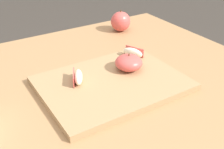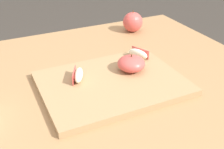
# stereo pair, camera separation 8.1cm
# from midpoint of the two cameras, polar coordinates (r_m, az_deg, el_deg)

# --- Properties ---
(dining_table) EXTENTS (1.12, 0.98, 0.73)m
(dining_table) POSITION_cam_midpoint_polar(r_m,az_deg,el_deg) (0.87, -0.11, -8.46)
(dining_table) COLOR #9E754C
(dining_table) RESTS_ON ground_plane
(cutting_board) EXTENTS (0.41, 0.31, 0.02)m
(cutting_board) POSITION_cam_midpoint_polar(r_m,az_deg,el_deg) (0.82, 2.81, -1.86)
(cutting_board) COLOR #A37F56
(cutting_board) RESTS_ON dining_table
(apple_half_skin_up) EXTENTS (0.09, 0.09, 0.05)m
(apple_half_skin_up) POSITION_cam_midpoint_polar(r_m,az_deg,el_deg) (0.86, 6.62, 2.16)
(apple_half_skin_up) COLOR #D14C47
(apple_half_skin_up) RESTS_ON cutting_board
(apple_wedge_back) EXTENTS (0.05, 0.08, 0.03)m
(apple_wedge_back) POSITION_cam_midpoint_polar(r_m,az_deg,el_deg) (0.94, 7.79, 4.13)
(apple_wedge_back) COLOR #F4EACC
(apple_wedge_back) RESTS_ON cutting_board
(apple_wedge_middle) EXTENTS (0.05, 0.08, 0.03)m
(apple_wedge_middle) POSITION_cam_midpoint_polar(r_m,az_deg,el_deg) (0.81, -4.06, -0.20)
(apple_wedge_middle) COLOR #F4EACC
(apple_wedge_middle) RESTS_ON cutting_board
(whole_apple_pink_lady) EXTENTS (0.08, 0.08, 0.09)m
(whole_apple_pink_lady) POSITION_cam_midpoint_polar(r_m,az_deg,el_deg) (1.21, 6.18, 10.51)
(whole_apple_pink_lady) COLOR #D14C47
(whole_apple_pink_lady) RESTS_ON dining_table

